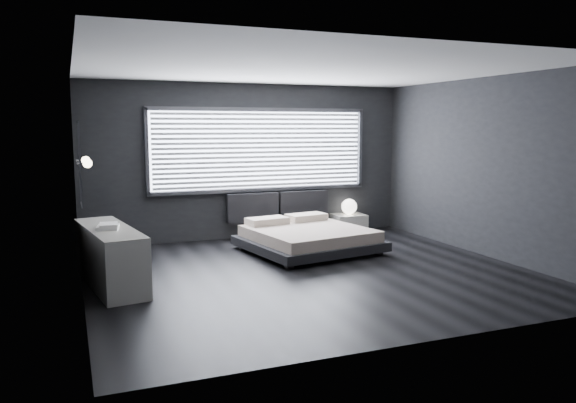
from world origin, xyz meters
name	(u,v)px	position (x,y,z in m)	size (l,w,h in m)	color
room	(311,173)	(0.00, 0.00, 1.40)	(6.04, 6.00, 2.80)	black
window	(261,150)	(0.20, 2.70, 1.61)	(4.14, 0.09, 1.52)	white
headboard	(278,206)	(0.51, 2.64, 0.57)	(1.96, 0.16, 0.52)	black
sconce_near	(87,163)	(-2.88, 0.05, 1.60)	(0.18, 0.11, 0.11)	silver
sconce_far	(85,160)	(-2.88, 0.65, 1.60)	(0.18, 0.11, 0.11)	silver
wall_art_upper	(79,144)	(-2.98, -0.55, 1.85)	(0.01, 0.48, 0.48)	#47474C
wall_art_lower	(81,185)	(-2.98, -0.30, 1.38)	(0.01, 0.48, 0.48)	#47474C
bed	(308,237)	(0.50, 1.25, 0.23)	(2.22, 2.15, 0.50)	black
nightstand	(349,223)	(1.91, 2.50, 0.18)	(0.60, 0.50, 0.35)	silver
orb_lamp	(349,207)	(1.93, 2.52, 0.50)	(0.30, 0.30, 0.30)	white
dresser	(110,256)	(-2.65, 0.38, 0.38)	(0.82, 1.94, 0.75)	silver
book_stack	(108,226)	(-2.66, 0.30, 0.79)	(0.32, 0.38, 0.07)	white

